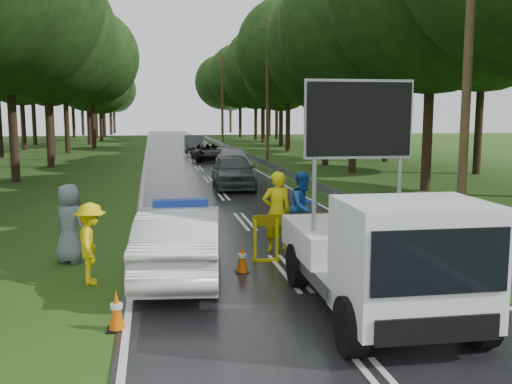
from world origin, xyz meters
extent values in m
plane|color=#2C4F16|center=(0.00, 0.00, 0.00)|extent=(160.00, 160.00, 0.00)
cube|color=black|center=(0.00, 30.00, 0.01)|extent=(7.00, 140.00, 0.02)
cylinder|color=gray|center=(3.70, 0.00, 0.35)|extent=(0.12, 0.12, 0.70)
cube|color=gray|center=(3.70, 30.00, 0.55)|extent=(0.05, 60.00, 0.30)
cylinder|color=#452F20|center=(5.20, 2.00, 5.00)|extent=(0.24, 0.24, 10.00)
cylinder|color=#452F20|center=(5.20, 28.00, 5.00)|extent=(0.24, 0.24, 10.00)
cube|color=#452F20|center=(5.20, 28.00, 9.20)|extent=(1.40, 0.08, 0.08)
cylinder|color=#452F20|center=(5.20, 54.00, 5.00)|extent=(0.24, 0.24, 10.00)
cube|color=#452F20|center=(5.20, 54.00, 9.20)|extent=(1.40, 0.08, 0.08)
imported|color=silver|center=(-2.33, 0.08, 0.76)|extent=(2.15, 4.79, 1.53)
cube|color=#1938A5|center=(-2.33, 0.08, 1.60)|extent=(1.17, 0.45, 0.15)
cube|color=gray|center=(0.91, -2.25, 0.58)|extent=(2.19, 4.45, 0.26)
cube|color=white|center=(0.94, -1.20, 1.00)|extent=(2.26, 2.57, 0.58)
cube|color=white|center=(0.87, -4.14, 1.31)|extent=(2.14, 1.72, 1.78)
cube|color=black|center=(0.85, -5.00, 1.52)|extent=(1.94, 0.08, 0.89)
cube|color=black|center=(0.93, -1.62, 3.36)|extent=(2.00, 0.17, 1.36)
cylinder|color=black|center=(-0.13, -4.33, 0.44)|extent=(0.31, 0.89, 0.88)
cylinder|color=black|center=(1.87, -4.37, 0.44)|extent=(0.31, 0.89, 0.88)
cylinder|color=black|center=(-0.06, -0.97, 0.44)|extent=(0.31, 0.89, 0.88)
cylinder|color=black|center=(1.94, -1.01, 0.44)|extent=(0.31, 0.89, 0.88)
cube|color=#D4DA0B|center=(-0.57, 0.97, 0.53)|extent=(0.06, 0.06, 1.05)
cube|color=#D4DA0B|center=(-0.05, 0.98, 0.53)|extent=(0.06, 0.06, 1.05)
cube|color=#D4DA0B|center=(1.53, 1.02, 0.53)|extent=(0.06, 0.06, 1.05)
cube|color=#D4DA0B|center=(2.05, 1.03, 0.53)|extent=(0.06, 0.06, 1.05)
cube|color=#F2CC00|center=(0.74, 1.00, 1.00)|extent=(2.73, 0.12, 0.26)
imported|color=yellow|center=(0.17, 2.00, 1.02)|extent=(0.76, 0.51, 2.04)
imported|color=#1B55B1|center=(1.14, 3.00, 0.95)|extent=(1.16, 1.07, 1.91)
imported|color=yellow|center=(-4.15, 0.00, 0.84)|extent=(0.72, 1.14, 1.68)
imported|color=slate|center=(-4.81, 1.81, 0.93)|extent=(1.07, 1.03, 1.85)
imported|color=#404247|center=(0.80, 14.29, 0.79)|extent=(2.16, 4.77, 1.59)
imported|color=#AAADB3|center=(1.87, 21.88, 0.68)|extent=(2.06, 4.73, 1.35)
imported|color=black|center=(1.15, 29.72, 0.64)|extent=(2.29, 4.68, 1.28)
imported|color=#3E4046|center=(0.80, 39.82, 0.74)|extent=(1.64, 4.53, 1.48)
cube|color=black|center=(-3.50, -2.72, 0.01)|extent=(0.32, 0.32, 0.03)
cone|color=#EE6107|center=(-3.50, -2.72, 0.35)|extent=(0.26, 0.26, 0.66)
cube|color=black|center=(-1.00, 0.19, 0.01)|extent=(0.31, 0.31, 0.03)
cone|color=#EE6107|center=(-1.00, 0.19, 0.34)|extent=(0.26, 0.26, 0.64)
cube|color=black|center=(1.40, 2.50, 0.01)|extent=(0.33, 0.33, 0.03)
cone|color=#EE6107|center=(1.40, 2.50, 0.36)|extent=(0.27, 0.27, 0.68)
cube|color=black|center=(-3.40, 2.24, 0.01)|extent=(0.31, 0.31, 0.03)
cone|color=#EE6107|center=(-3.40, 2.24, 0.33)|extent=(0.25, 0.25, 0.63)
cube|color=black|center=(3.35, 1.66, 0.01)|extent=(0.33, 0.33, 0.03)
cone|color=#EE6107|center=(3.35, 1.66, 0.36)|extent=(0.27, 0.27, 0.69)
camera|label=1|loc=(-2.87, -11.78, 3.48)|focal=40.00mm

